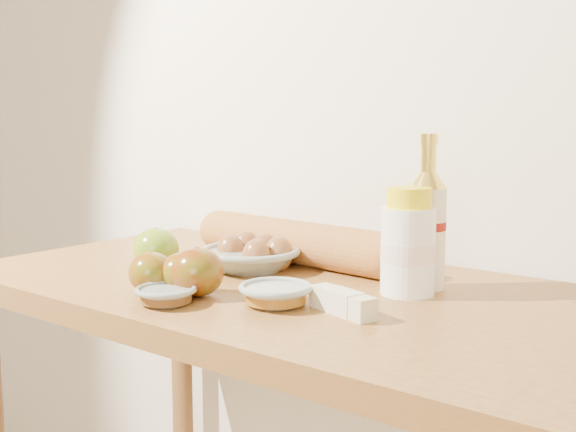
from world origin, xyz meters
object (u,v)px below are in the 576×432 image
object	(u,v)px
table	(299,357)
bourbon_bottle	(427,226)
cream_bottle	(408,245)
egg_bowl	(252,256)
baguette	(293,242)

from	to	relation	value
table	bourbon_bottle	world-z (taller)	bourbon_bottle
cream_bottle	egg_bowl	bearing A→B (deg)	-160.94
bourbon_bottle	cream_bottle	size ratio (longest dim) A/B	1.48
bourbon_bottle	cream_bottle	world-z (taller)	bourbon_bottle
cream_bottle	baguette	size ratio (longest dim) A/B	0.34
bourbon_bottle	baguette	bearing A→B (deg)	-173.93
baguette	egg_bowl	bearing A→B (deg)	-98.49
table	cream_bottle	size ratio (longest dim) A/B	7.09
table	egg_bowl	xyz separation A→B (m)	(-0.14, 0.04, 0.15)
cream_bottle	baguette	bearing A→B (deg)	-179.30
table	bourbon_bottle	distance (m)	0.31
egg_bowl	baguette	bearing A→B (deg)	77.57
egg_bowl	baguette	xyz separation A→B (m)	(0.02, 0.09, 0.01)
egg_bowl	bourbon_bottle	bearing A→B (deg)	12.51
cream_bottle	egg_bowl	distance (m)	0.31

